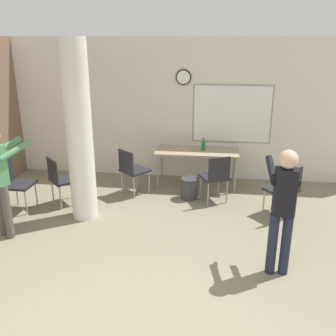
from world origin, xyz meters
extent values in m
cube|color=silver|center=(0.00, 5.06, 1.40)|extent=(8.00, 0.12, 2.80)
cylinder|color=black|center=(0.03, 4.99, 2.05)|extent=(0.30, 0.03, 0.30)
cylinder|color=white|center=(0.03, 4.97, 2.05)|extent=(0.26, 0.01, 0.25)
cube|color=#99999E|center=(1.00, 5.00, 1.35)|extent=(1.55, 0.01, 1.16)
cube|color=white|center=(1.00, 4.99, 1.35)|extent=(1.49, 0.02, 1.10)
cylinder|color=white|center=(-1.38, 2.94, 1.40)|extent=(0.41, 0.41, 2.80)
cube|color=tan|center=(0.35, 4.52, 0.71)|extent=(1.58, 0.69, 0.03)
cylinder|color=gray|center=(-0.38, 4.23, 0.35)|extent=(0.04, 0.04, 0.69)
cylinder|color=gray|center=(1.09, 4.23, 0.35)|extent=(0.04, 0.04, 0.69)
cylinder|color=gray|center=(-0.38, 4.80, 0.35)|extent=(0.04, 0.04, 0.69)
cylinder|color=gray|center=(1.09, 4.80, 0.35)|extent=(0.04, 0.04, 0.69)
cylinder|color=#1E6B2D|center=(0.47, 4.55, 0.81)|extent=(0.07, 0.07, 0.17)
cylinder|color=#1E6B2D|center=(0.47, 4.55, 0.93)|extent=(0.03, 0.03, 0.07)
cylinder|color=#38383D|center=(0.26, 3.88, 0.19)|extent=(0.31, 0.31, 0.38)
cube|color=#232328|center=(0.69, 3.83, 0.45)|extent=(0.58, 0.58, 0.04)
cube|color=#232328|center=(0.78, 3.65, 0.67)|extent=(0.37, 0.19, 0.40)
cylinder|color=#99999E|center=(0.78, 4.07, 0.21)|extent=(0.02, 0.02, 0.43)
cylinder|color=#99999E|center=(0.46, 3.92, 0.21)|extent=(0.02, 0.02, 0.43)
cylinder|color=#99999E|center=(0.93, 3.75, 0.21)|extent=(0.02, 0.02, 0.43)
cylinder|color=#99999E|center=(0.61, 3.59, 0.21)|extent=(0.02, 0.02, 0.43)
cube|color=#232328|center=(-2.53, 3.04, 0.45)|extent=(0.45, 0.45, 0.04)
cube|color=#232328|center=(-2.73, 3.04, 0.67)|extent=(0.04, 0.40, 0.40)
cylinder|color=#99999E|center=(-2.35, 2.85, 0.21)|extent=(0.02, 0.02, 0.43)
cylinder|color=#99999E|center=(-2.35, 3.21, 0.21)|extent=(0.02, 0.02, 0.43)
cylinder|color=#99999E|center=(-2.71, 2.86, 0.21)|extent=(0.02, 0.02, 0.43)
cylinder|color=#99999E|center=(-2.71, 3.22, 0.21)|extent=(0.02, 0.02, 0.43)
cube|color=#232328|center=(-1.86, 3.37, 0.45)|extent=(0.62, 0.62, 0.04)
cube|color=#232328|center=(-2.01, 3.22, 0.67)|extent=(0.30, 0.31, 0.40)
cylinder|color=#99999E|center=(-1.61, 3.36, 0.21)|extent=(0.02, 0.02, 0.43)
cylinder|color=#99999E|center=(-1.86, 3.62, 0.21)|extent=(0.02, 0.02, 0.43)
cylinder|color=#99999E|center=(-1.87, 3.11, 0.21)|extent=(0.02, 0.02, 0.43)
cylinder|color=#99999E|center=(-2.12, 3.37, 0.21)|extent=(0.02, 0.02, 0.43)
cube|color=#232328|center=(-0.76, 3.99, 0.45)|extent=(0.62, 0.62, 0.04)
cube|color=#232328|center=(-0.89, 3.83, 0.67)|extent=(0.33, 0.27, 0.40)
cylinder|color=#99999E|center=(-0.50, 4.01, 0.21)|extent=(0.02, 0.02, 0.43)
cylinder|color=#99999E|center=(-0.78, 4.24, 0.21)|extent=(0.02, 0.02, 0.43)
cylinder|color=#99999E|center=(-0.73, 3.73, 0.21)|extent=(0.02, 0.02, 0.43)
cylinder|color=#99999E|center=(-1.01, 3.96, 0.21)|extent=(0.02, 0.02, 0.43)
cube|color=#232328|center=(1.78, 3.37, 0.45)|extent=(0.62, 0.62, 0.04)
cube|color=#232328|center=(1.92, 3.22, 0.67)|extent=(0.32, 0.29, 0.40)
cylinder|color=#99999E|center=(1.80, 3.63, 0.21)|extent=(0.02, 0.02, 0.43)
cylinder|color=#99999E|center=(1.53, 3.39, 0.21)|extent=(0.02, 0.02, 0.43)
cylinder|color=#99999E|center=(2.04, 3.36, 0.21)|extent=(0.02, 0.02, 0.43)
cylinder|color=#99999E|center=(1.77, 3.12, 0.21)|extent=(0.02, 0.02, 0.43)
cylinder|color=#514C47|center=(-2.24, 2.12, 0.41)|extent=(0.12, 0.12, 0.82)
cylinder|color=#514C47|center=(-2.38, 2.21, 0.41)|extent=(0.12, 0.12, 0.82)
cylinder|color=#4C8C59|center=(-2.08, 2.30, 1.29)|extent=(0.34, 0.48, 0.23)
cylinder|color=#4C8C59|center=(-2.30, 2.43, 1.29)|extent=(0.34, 0.48, 0.23)
cylinder|color=#1E2338|center=(1.59, 1.72, 0.40)|extent=(0.12, 0.12, 0.81)
cylinder|color=#1E2338|center=(1.43, 1.71, 0.40)|extent=(0.12, 0.12, 0.81)
cube|color=black|center=(1.51, 1.72, 1.10)|extent=(0.24, 0.19, 0.57)
sphere|color=#D8AD8C|center=(1.51, 1.72, 1.49)|extent=(0.22, 0.22, 0.22)
cylinder|color=black|center=(1.63, 1.95, 1.28)|extent=(0.10, 0.51, 0.23)
cylinder|color=black|center=(1.37, 1.94, 1.28)|extent=(0.10, 0.51, 0.23)
cube|color=white|center=(1.36, 2.17, 1.28)|extent=(0.04, 0.13, 0.04)
camera|label=1|loc=(0.67, -2.40, 2.79)|focal=40.00mm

